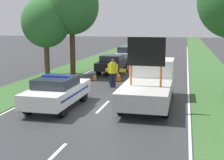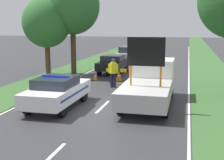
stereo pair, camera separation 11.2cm
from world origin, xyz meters
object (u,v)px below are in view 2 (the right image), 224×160
traffic_cone_near_police (25,104)px  roadside_tree_near_left (46,23)px  road_barrier (127,72)px  traffic_cone_lane_edge (36,98)px  traffic_cone_behind_barrier (95,77)px  police_car (57,91)px  police_officer (113,71)px  roadside_tree_mid_left (72,6)px  work_truck (150,82)px  traffic_cone_near_truck (119,76)px  pedestrian_civilian (133,70)px  traffic_cone_centre_front (60,85)px  queued_car_sedan_silver (128,55)px  queued_car_sedan_black (113,63)px

traffic_cone_near_police → roadside_tree_near_left: (-3.12, 9.17, 3.65)m
road_barrier → traffic_cone_near_police: 7.83m
traffic_cone_lane_edge → traffic_cone_behind_barrier: bearing=82.7°
police_car → police_officer: police_officer is taller
police_officer → traffic_cone_near_police: bearing=57.2°
roadside_tree_near_left → roadside_tree_mid_left: size_ratio=0.80×
work_truck → police_officer: 4.18m
police_officer → traffic_cone_lane_edge: 5.69m
traffic_cone_near_truck → traffic_cone_lane_edge: 7.57m
traffic_cone_near_police → road_barrier: bearing=64.8°
work_truck → pedestrian_civilian: size_ratio=3.35×
traffic_cone_centre_front → roadside_tree_mid_left: 7.56m
police_car → traffic_cone_near_truck: bearing=81.0°
pedestrian_civilian → queued_car_sedan_silver: pedestrian_civilian is taller
police_officer → traffic_cone_near_truck: police_officer is taller
police_car → work_truck: size_ratio=0.76×
roadside_tree_mid_left → traffic_cone_near_police: bearing=-81.9°
pedestrian_civilian → queued_car_sedan_black: bearing=94.5°
traffic_cone_lane_edge → traffic_cone_centre_front: bearing=93.3°
roadside_tree_mid_left → road_barrier: bearing=-32.9°
queued_car_sedan_black → roadside_tree_mid_left: 5.45m
road_barrier → queued_car_sedan_black: (-2.03, 4.79, -0.07)m
roadside_tree_near_left → traffic_cone_lane_edge: bearing=-68.8°
traffic_cone_lane_edge → police_car: bearing=-9.3°
queued_car_sedan_black → traffic_cone_lane_edge: bearing=83.2°
queued_car_sedan_black → queued_car_sedan_silver: bearing=-89.6°
traffic_cone_near_truck → traffic_cone_centre_front: bearing=-126.2°
police_car → traffic_cone_near_police: 1.58m
traffic_cone_near_police → traffic_cone_centre_front: size_ratio=1.07×
roadside_tree_mid_left → traffic_cone_lane_edge: bearing=-80.9°
work_truck → traffic_cone_near_truck: work_truck is taller
police_car → roadside_tree_near_left: bearing=119.0°
traffic_cone_centre_front → traffic_cone_near_truck: traffic_cone_near_truck is taller
traffic_cone_near_police → queued_car_sedan_silver: queued_car_sedan_silver is taller
police_officer → traffic_cone_near_truck: (-0.12, 2.15, -0.70)m
traffic_cone_behind_barrier → queued_car_sedan_silver: 10.33m
traffic_cone_behind_barrier → roadside_tree_near_left: roadside_tree_near_left is taller
police_officer → traffic_cone_near_police: police_officer is taller
police_officer → traffic_cone_centre_front: (-2.85, -1.59, -0.75)m
road_barrier → traffic_cone_near_police: (-3.32, -7.06, -0.53)m
road_barrier → traffic_cone_near_truck: 1.49m
police_car → queued_car_sedan_black: size_ratio=0.97×
police_officer → queued_car_sedan_black: (-1.37, 5.77, -0.27)m
police_officer → roadside_tree_mid_left: roadside_tree_mid_left is taller
police_officer → roadside_tree_mid_left: bearing=-53.8°
traffic_cone_centre_front → roadside_tree_near_left: roadside_tree_near_left is taller
traffic_cone_near_truck → queued_car_sedan_silver: (-1.30, 10.16, 0.49)m
road_barrier → traffic_cone_centre_front: bearing=-141.9°
traffic_cone_behind_barrier → queued_car_sedan_silver: queued_car_sedan_silver is taller
police_officer → queued_car_sedan_black: size_ratio=0.38×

